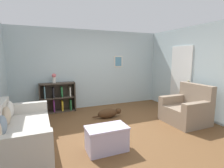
{
  "coord_description": "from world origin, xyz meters",
  "views": [
    {
      "loc": [
        -1.66,
        -3.52,
        1.71
      ],
      "look_at": [
        0.0,
        0.4,
        1.05
      ],
      "focal_mm": 28.0,
      "sensor_mm": 36.0,
      "label": 1
    }
  ],
  "objects_px": {
    "vase": "(54,78)",
    "bookshelf": "(58,98)",
    "recliner_chair": "(187,109)",
    "couch": "(19,135)",
    "coffee_table": "(107,138)",
    "dog": "(109,113)"
  },
  "relations": [
    {
      "from": "bookshelf",
      "to": "recliner_chair",
      "type": "height_order",
      "value": "recliner_chair"
    },
    {
      "from": "vase",
      "to": "bookshelf",
      "type": "bearing_deg",
      "value": 16.66
    },
    {
      "from": "couch",
      "to": "dog",
      "type": "xyz_separation_m",
      "value": [
        2.15,
        1.07,
        -0.2
      ]
    },
    {
      "from": "bookshelf",
      "to": "recliner_chair",
      "type": "xyz_separation_m",
      "value": [
        3.02,
        -2.27,
        -0.1
      ]
    },
    {
      "from": "dog",
      "to": "recliner_chair",
      "type": "bearing_deg",
      "value": -32.28
    },
    {
      "from": "couch",
      "to": "recliner_chair",
      "type": "relative_size",
      "value": 1.89
    },
    {
      "from": "bookshelf",
      "to": "couch",
      "type": "bearing_deg",
      "value": -111.69
    },
    {
      "from": "bookshelf",
      "to": "recliner_chair",
      "type": "bearing_deg",
      "value": -36.93
    },
    {
      "from": "coffee_table",
      "to": "dog",
      "type": "height_order",
      "value": "coffee_table"
    },
    {
      "from": "couch",
      "to": "bookshelf",
      "type": "relative_size",
      "value": 1.78
    },
    {
      "from": "vase",
      "to": "couch",
      "type": "bearing_deg",
      "value": -110.12
    },
    {
      "from": "recliner_chair",
      "to": "dog",
      "type": "distance_m",
      "value": 2.09
    },
    {
      "from": "coffee_table",
      "to": "dog",
      "type": "bearing_deg",
      "value": 67.03
    },
    {
      "from": "recliner_chair",
      "to": "coffee_table",
      "type": "relative_size",
      "value": 1.34
    },
    {
      "from": "couch",
      "to": "coffee_table",
      "type": "bearing_deg",
      "value": -20.22
    },
    {
      "from": "couch",
      "to": "recliner_chair",
      "type": "xyz_separation_m",
      "value": [
        3.91,
        -0.04,
        0.02
      ]
    },
    {
      "from": "couch",
      "to": "bookshelf",
      "type": "height_order",
      "value": "bookshelf"
    },
    {
      "from": "bookshelf",
      "to": "dog",
      "type": "height_order",
      "value": "bookshelf"
    },
    {
      "from": "recliner_chair",
      "to": "coffee_table",
      "type": "xyz_separation_m",
      "value": [
        -2.44,
        -0.5,
        -0.1
      ]
    },
    {
      "from": "coffee_table",
      "to": "recliner_chair",
      "type": "bearing_deg",
      "value": 11.58
    },
    {
      "from": "recliner_chair",
      "to": "bookshelf",
      "type": "bearing_deg",
      "value": 143.07
    },
    {
      "from": "dog",
      "to": "coffee_table",
      "type": "bearing_deg",
      "value": -112.97
    }
  ]
}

